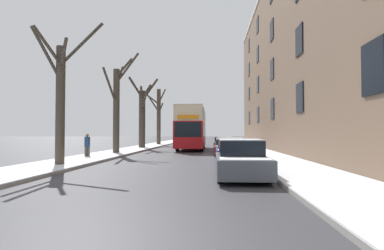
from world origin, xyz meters
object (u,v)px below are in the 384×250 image
(parked_car_3, at_px, (224,145))
(bare_tree_left_3, at_px, (158,115))
(pedestrian_left_sidewalk, at_px, (87,145))
(oncoming_van, at_px, (188,136))
(bare_tree_left_1, at_px, (117,106))
(parked_car_1, at_px, (231,151))
(parked_car_2, at_px, (227,148))
(bare_tree_left_0, at_px, (60,97))
(parked_car_0, at_px, (240,160))
(parked_car_4, at_px, (222,143))
(bare_tree_left_2, at_px, (142,115))
(double_decker_bus, at_px, (192,126))

(parked_car_3, bearing_deg, bare_tree_left_3, 122.34)
(pedestrian_left_sidewalk, bearing_deg, oncoming_van, 46.60)
(bare_tree_left_1, relative_size, parked_car_3, 1.93)
(parked_car_1, distance_m, parked_car_2, 5.55)
(parked_car_2, height_order, pedestrian_left_sidewalk, pedestrian_left_sidewalk)
(oncoming_van, bearing_deg, bare_tree_left_3, -166.06)
(bare_tree_left_0, height_order, pedestrian_left_sidewalk, bare_tree_left_0)
(bare_tree_left_1, xyz_separation_m, oncoming_van, (3.99, 19.44, -2.53))
(bare_tree_left_1, xyz_separation_m, parked_car_1, (8.57, -6.06, -3.17))
(parked_car_0, distance_m, oncoming_van, 31.40)
(bare_tree_left_1, distance_m, parked_car_3, 10.33)
(bare_tree_left_0, bearing_deg, parked_car_4, 66.14)
(bare_tree_left_0, bearing_deg, bare_tree_left_1, 90.41)
(bare_tree_left_1, bearing_deg, parked_car_0, -53.59)
(bare_tree_left_0, relative_size, parked_car_0, 1.71)
(bare_tree_left_0, relative_size, oncoming_van, 1.49)
(bare_tree_left_2, distance_m, oncoming_van, 11.61)
(bare_tree_left_1, relative_size, double_decker_bus, 0.81)
(bare_tree_left_0, relative_size, pedestrian_left_sidewalk, 4.42)
(parked_car_0, relative_size, parked_car_3, 1.01)
(bare_tree_left_2, distance_m, parked_car_3, 10.00)
(parked_car_1, bearing_deg, parked_car_3, 90.00)
(oncoming_van, bearing_deg, double_decker_bus, -83.17)
(bare_tree_left_2, distance_m, parked_car_4, 9.28)
(bare_tree_left_2, height_order, pedestrian_left_sidewalk, bare_tree_left_2)
(parked_car_3, bearing_deg, parked_car_0, -90.00)
(parked_car_1, distance_m, oncoming_van, 25.91)
(bare_tree_left_2, relative_size, parked_car_2, 1.88)
(bare_tree_left_1, bearing_deg, oncoming_van, 78.40)
(bare_tree_left_3, bearing_deg, parked_car_1, -70.59)
(bare_tree_left_0, distance_m, parked_car_4, 21.23)
(parked_car_3, height_order, parked_car_4, parked_car_3)
(bare_tree_left_2, height_order, parked_car_3, bare_tree_left_2)
(parked_car_1, distance_m, parked_car_3, 10.86)
(parked_car_2, xyz_separation_m, oncoming_van, (-4.58, 19.95, 0.68))
(bare_tree_left_0, distance_m, bare_tree_left_1, 8.91)
(parked_car_1, distance_m, pedestrian_left_sidewalk, 9.63)
(parked_car_2, bearing_deg, bare_tree_left_1, 176.58)
(double_decker_bus, height_order, parked_car_3, double_decker_bus)
(bare_tree_left_2, relative_size, parked_car_4, 1.93)
(parked_car_0, bearing_deg, parked_car_3, 90.00)
(bare_tree_left_3, relative_size, parked_car_4, 2.01)
(bare_tree_left_0, relative_size, bare_tree_left_3, 0.92)
(parked_car_1, height_order, parked_car_3, parked_car_1)
(parked_car_2, bearing_deg, bare_tree_left_0, -135.39)
(bare_tree_left_3, distance_m, parked_car_2, 21.14)
(pedestrian_left_sidewalk, bearing_deg, bare_tree_left_2, 54.92)
(parked_car_3, bearing_deg, parked_car_1, -90.00)
(bare_tree_left_2, bearing_deg, oncoming_van, 69.18)
(bare_tree_left_3, relative_size, oncoming_van, 1.63)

